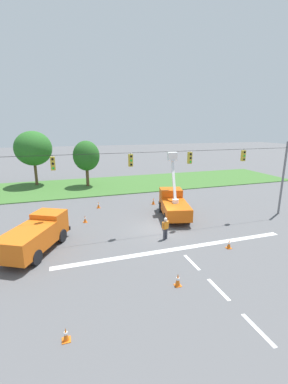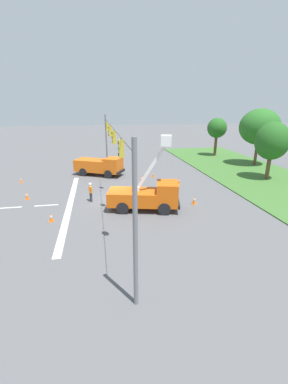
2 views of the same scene
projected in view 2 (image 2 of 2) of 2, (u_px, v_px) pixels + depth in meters
name	position (u px, v px, depth m)	size (l,w,h in m)	color
ground_plane	(115.00, 201.00, 23.39)	(200.00, 200.00, 0.00)	#565659
lane_markings	(53.00, 205.00, 22.46)	(17.60, 15.25, 0.01)	silver
signal_gantry	(113.00, 151.00, 21.92)	(26.20, 0.33, 7.20)	slate
tree_far_west	(217.00, 128.00, 43.01)	(3.33, 3.20, 6.40)	brown
tree_west	(260.00, 127.00, 35.80)	(5.22, 5.60, 7.95)	brown
tree_centre	(272.00, 141.00, 28.90)	(3.75, 3.79, 6.62)	brown
utility_truck_bucket_lift	(147.00, 194.00, 21.06)	(3.61, 6.21, 6.12)	#D6560F
utility_truck_support_near	(100.00, 165.00, 31.82)	(4.83, 6.32, 2.28)	orange
road_worker	(91.00, 191.00, 22.96)	(0.63, 0.34, 1.77)	#383842
traffic_cone_foreground_left	(51.00, 217.00, 19.15)	(0.36, 0.36, 0.70)	orange
traffic_cone_foreground_right	(141.00, 179.00, 29.39)	(0.36, 0.36, 0.68)	orange
traffic_cone_mid_left	(194.00, 200.00, 22.57)	(0.36, 0.36, 0.77)	orange
traffic_cone_mid_right	(179.00, 181.00, 28.38)	(0.36, 0.36, 0.71)	orange
traffic_cone_near_bucket	(154.00, 174.00, 31.24)	(0.36, 0.36, 0.69)	orange
traffic_cone_lane_edge_a	(21.00, 180.00, 29.01)	(0.36, 0.36, 0.62)	orange
traffic_cone_lane_edge_b	(27.00, 195.00, 23.73)	(0.36, 0.36, 0.75)	orange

